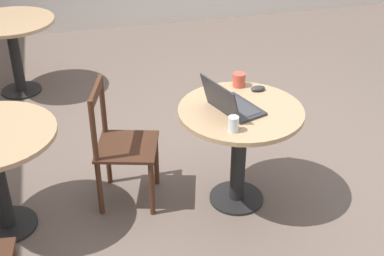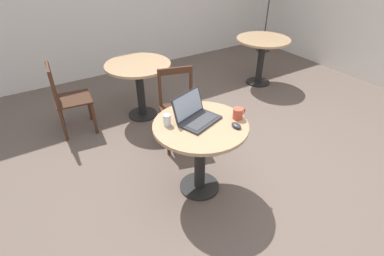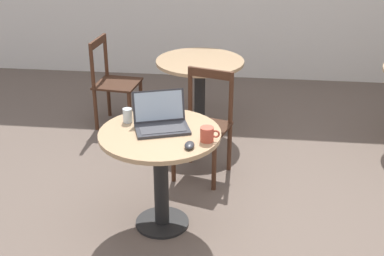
% 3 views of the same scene
% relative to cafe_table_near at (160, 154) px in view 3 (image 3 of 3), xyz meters
% --- Properties ---
extents(ground_plane, '(16.00, 16.00, 0.00)m').
position_rel_cafe_table_near_xyz_m(ground_plane, '(0.42, -0.09, -0.55)').
color(ground_plane, '#66564C').
extents(cafe_table_near, '(0.80, 0.80, 0.71)m').
position_rel_cafe_table_near_xyz_m(cafe_table_near, '(0.00, 0.00, 0.00)').
color(cafe_table_near, black).
rests_on(cafe_table_near, ground_plane).
extents(cafe_table_far, '(0.80, 0.80, 0.71)m').
position_rel_cafe_table_near_xyz_m(cafe_table_far, '(0.11, 1.52, 0.00)').
color(cafe_table_far, black).
rests_on(cafe_table_far, ground_plane).
extents(chair_near_back, '(0.49, 0.49, 0.85)m').
position_rel_cafe_table_near_xyz_m(chair_near_back, '(0.22, 0.75, -0.12)').
color(chair_near_back, '#472819').
rests_on(chair_near_back, ground_plane).
extents(chair_far_left, '(0.43, 0.43, 0.85)m').
position_rel_cafe_table_near_xyz_m(chair_far_left, '(-0.73, 1.62, -0.12)').
color(chair_far_left, '#472819').
rests_on(chair_far_left, ground_plane).
extents(laptop, '(0.41, 0.37, 0.22)m').
position_rel_cafe_table_near_xyz_m(laptop, '(-0.00, 0.06, 0.21)').
color(laptop, '#2D2D33').
rests_on(laptop, cafe_table_near).
extents(mouse, '(0.06, 0.10, 0.03)m').
position_rel_cafe_table_near_xyz_m(mouse, '(0.22, -0.19, 0.18)').
color(mouse, '#2D2D33').
rests_on(mouse, cafe_table_near).
extents(mug, '(0.12, 0.08, 0.09)m').
position_rel_cafe_table_near_xyz_m(mug, '(0.32, -0.09, 0.21)').
color(mug, '#C64C38').
rests_on(mug, cafe_table_near).
extents(drinking_glass, '(0.06, 0.06, 0.10)m').
position_rel_cafe_table_near_xyz_m(drinking_glass, '(-0.24, 0.13, 0.21)').
color(drinking_glass, silver).
rests_on(drinking_glass, cafe_table_near).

